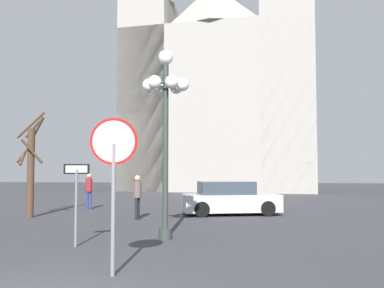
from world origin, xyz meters
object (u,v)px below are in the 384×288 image
object	(u,v)px
stop_sign	(114,163)
one_way_arrow_sign	(76,193)
parked_car_near_silver	(230,199)
pedestrian_standing	(89,187)
bare_tree	(31,166)
street_lamp	(166,106)
cathedral	(221,80)
pedestrian_walking	(137,193)

from	to	relation	value
stop_sign	one_way_arrow_sign	distance (m)	3.44
parked_car_near_silver	pedestrian_standing	xyz separation A→B (m)	(-6.95, 1.92, 0.40)
bare_tree	street_lamp	bearing A→B (deg)	-37.50
cathedral	parked_car_near_silver	world-z (taller)	cathedral
cathedral	parked_car_near_silver	size ratio (longest dim) A/B	7.65
bare_tree	pedestrian_standing	size ratio (longest dim) A/B	2.51
cathedral	pedestrian_walking	size ratio (longest dim) A/B	19.56
stop_sign	parked_car_near_silver	xyz separation A→B (m)	(1.89, 11.07, -1.39)
bare_tree	stop_sign	bearing A→B (deg)	-55.98
cathedral	bare_tree	distance (m)	26.96
one_way_arrow_sign	street_lamp	distance (m)	3.45
one_way_arrow_sign	pedestrian_standing	bearing A→B (deg)	107.82
cathedral	one_way_arrow_sign	size ratio (longest dim) A/B	16.19
one_way_arrow_sign	bare_tree	distance (m)	7.75
one_way_arrow_sign	cathedral	bearing A→B (deg)	85.51
street_lamp	bare_tree	size ratio (longest dim) A/B	1.21
cathedral	pedestrian_standing	world-z (taller)	cathedral
stop_sign	parked_car_near_silver	distance (m)	11.32
cathedral	pedestrian_walking	bearing A→B (deg)	-95.22
bare_tree	cathedral	bearing A→B (deg)	74.51
pedestrian_walking	one_way_arrow_sign	bearing A→B (deg)	-91.45
pedestrian_walking	pedestrian_standing	distance (m)	5.35
one_way_arrow_sign	pedestrian_standing	size ratio (longest dim) A/B	1.18
street_lamp	pedestrian_walking	size ratio (longest dim) A/B	3.11
stop_sign	parked_car_near_silver	size ratio (longest dim) A/B	0.66
stop_sign	bare_tree	xyz separation A→B (m)	(-6.20, 9.18, 0.03)
one_way_arrow_sign	street_lamp	world-z (taller)	street_lamp
one_way_arrow_sign	parked_car_near_silver	bearing A→B (deg)	65.86
one_way_arrow_sign	pedestrian_standing	xyz separation A→B (m)	(-3.26, 10.15, -0.26)
cathedral	street_lamp	xyz separation A→B (m)	(-0.39, -29.59, -6.87)
cathedral	parked_car_near_silver	xyz separation A→B (m)	(1.25, -22.76, -9.92)
one_way_arrow_sign	parked_car_near_silver	world-z (taller)	one_way_arrow_sign
pedestrian_walking	street_lamp	bearing A→B (deg)	-67.76
pedestrian_standing	stop_sign	bearing A→B (deg)	-68.70
street_lamp	parked_car_near_silver	distance (m)	7.67
cathedral	one_way_arrow_sign	world-z (taller)	cathedral
street_lamp	pedestrian_walking	world-z (taller)	street_lamp
cathedral	one_way_arrow_sign	xyz separation A→B (m)	(-2.43, -30.99, -9.26)
cathedral	pedestrian_standing	xyz separation A→B (m)	(-5.70, -20.84, -9.53)
cathedral	stop_sign	world-z (taller)	cathedral
pedestrian_standing	cathedral	bearing A→B (deg)	74.71
stop_sign	pedestrian_standing	bearing A→B (deg)	111.30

